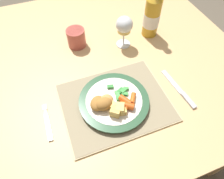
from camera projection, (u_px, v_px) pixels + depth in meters
ground_plane at (99, 134)px, 1.42m from camera, size 6.00×6.00×0.00m
dining_table at (92, 73)px, 0.88m from camera, size 1.26×1.08×0.74m
placemat at (115, 102)px, 0.69m from camera, size 0.36×0.29×0.01m
dinner_plate at (114, 101)px, 0.68m from camera, size 0.24×0.24×0.02m
breaded_croquettes at (103, 103)px, 0.64m from camera, size 0.10×0.08×0.04m
green_beans_pile at (120, 92)px, 0.68m from camera, size 0.07×0.07×0.01m
glazed_carrots at (126, 104)px, 0.65m from camera, size 0.10×0.07×0.02m
fork at (48, 124)px, 0.64m from camera, size 0.02×0.14×0.01m
table_knife at (181, 92)px, 0.72m from camera, size 0.03×0.19×0.01m
wine_glass at (124, 26)px, 0.80m from camera, size 0.07×0.07×0.14m
bottle at (152, 15)px, 0.84m from camera, size 0.07×0.07×0.26m
roast_potatoes at (118, 109)px, 0.63m from camera, size 0.06×0.06×0.03m
drinking_cup at (76, 37)px, 0.84m from camera, size 0.08×0.08×0.08m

